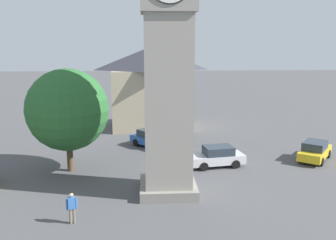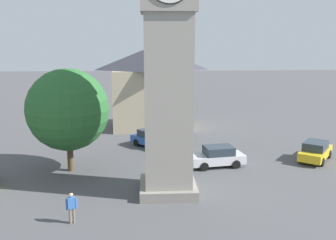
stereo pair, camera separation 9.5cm
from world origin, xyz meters
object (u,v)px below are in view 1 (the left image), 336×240
at_px(pedestrian, 72,205).
at_px(car_red_corner, 217,156).
at_px(car_white_side, 152,139).
at_px(tree, 67,110).
at_px(car_silver_kerb, 315,151).
at_px(building_terrace_right, 151,87).
at_px(clock_tower, 168,0).

bearing_deg(pedestrian, car_red_corner, 43.40).
xyz_separation_m(car_white_side, tree, (-5.96, -5.95, 3.72)).
relative_size(car_white_side, pedestrian, 2.49).
distance_m(car_silver_kerb, building_terrace_right, 17.92).
xyz_separation_m(clock_tower, car_silver_kerb, (11.92, 5.74, -10.66)).
xyz_separation_m(car_silver_kerb, tree, (-18.72, -1.41, 3.72)).
relative_size(clock_tower, building_terrace_right, 2.22).
height_order(car_white_side, tree, tree).
xyz_separation_m(car_red_corner, pedestrian, (-9.08, -8.59, 0.25)).
height_order(pedestrian, tree, tree).
xyz_separation_m(car_silver_kerb, pedestrian, (-17.06, -9.61, 0.25)).
distance_m(clock_tower, pedestrian, 12.24).
bearing_deg(pedestrian, building_terrace_right, 78.49).
bearing_deg(car_red_corner, car_silver_kerb, 7.29).
bearing_deg(clock_tower, building_terrace_right, 92.26).
bearing_deg(car_white_side, car_silver_kerb, -19.57).
distance_m(car_red_corner, building_terrace_right, 14.46).
bearing_deg(car_white_side, pedestrian, -106.90).
bearing_deg(car_red_corner, clock_tower, -129.79).
bearing_deg(car_red_corner, building_terrace_right, 109.37).
bearing_deg(building_terrace_right, pedestrian, -101.51).
distance_m(car_white_side, building_terrace_right, 8.47).
height_order(car_white_side, pedestrian, pedestrian).
relative_size(car_red_corner, pedestrian, 2.57).
xyz_separation_m(car_red_corner, building_terrace_right, (-4.64, 13.20, 3.66)).
distance_m(car_silver_kerb, car_red_corner, 8.05).
distance_m(clock_tower, car_red_corner, 12.30).
bearing_deg(pedestrian, clock_tower, 36.91).
distance_m(clock_tower, car_white_side, 14.83).
distance_m(car_red_corner, car_white_side, 7.33).
xyz_separation_m(car_silver_kerb, building_terrace_right, (-12.62, 12.18, 3.66)).
xyz_separation_m(pedestrian, building_terrace_right, (4.44, 21.78, 3.42)).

